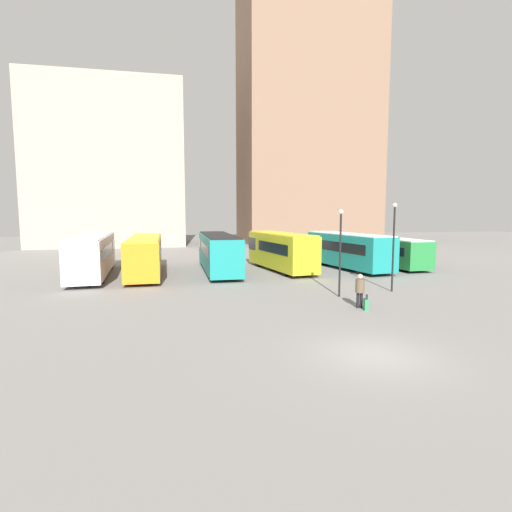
{
  "coord_description": "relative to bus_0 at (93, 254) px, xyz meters",
  "views": [
    {
      "loc": [
        -7.05,
        -12.7,
        5.1
      ],
      "look_at": [
        -1.7,
        12.42,
        2.3
      ],
      "focal_mm": 28.0,
      "sensor_mm": 36.0,
      "label": 1
    }
  ],
  "objects": [
    {
      "name": "building_block_right",
      "position": [
        29.33,
        32.84,
        19.45
      ],
      "size": [
        22.16,
        14.66,
        42.48
      ],
      "color": "#7F604C",
      "rests_on": "ground_plane"
    },
    {
      "name": "suitcase",
      "position": [
        16.16,
        -15.1,
        -1.49
      ],
      "size": [
        0.3,
        0.46,
        0.86
      ],
      "rotation": [
        0.0,
        0.0,
        1.29
      ],
      "color": "#28844C",
      "rests_on": "ground_plane"
    },
    {
      "name": "lamp_post_1",
      "position": [
        16.17,
        -11.66,
        1.34
      ],
      "size": [
        0.28,
        0.28,
        5.28
      ],
      "color": "black",
      "rests_on": "ground_plane"
    },
    {
      "name": "bus_5",
      "position": [
        26.55,
        0.17,
        -0.3
      ],
      "size": [
        2.86,
        9.54,
        2.74
      ],
      "rotation": [
        0.0,
        0.0,
        1.61
      ],
      "color": "#237A38",
      "rests_on": "ground_plane"
    },
    {
      "name": "lamp_post_0",
      "position": [
        20.18,
        -10.86,
        1.56
      ],
      "size": [
        0.28,
        0.28,
        5.7
      ],
      "color": "black",
      "rests_on": "ground_plane"
    },
    {
      "name": "ground_plane",
      "position": [
        13.28,
        -21.28,
        -1.79
      ],
      "size": [
        160.0,
        160.0,
        0.0
      ],
      "primitive_type": "plane",
      "color": "slate"
    },
    {
      "name": "bus_4",
      "position": [
        21.9,
        -0.35,
        -0.04
      ],
      "size": [
        4.19,
        10.83,
        3.22
      ],
      "rotation": [
        0.0,
        0.0,
        1.73
      ],
      "color": "#19847F",
      "rests_on": "ground_plane"
    },
    {
      "name": "building_block_left",
      "position": [
        -2.8,
        32.84,
        10.42
      ],
      "size": [
        22.21,
        14.31,
        24.42
      ],
      "color": "tan",
      "rests_on": "ground_plane"
    },
    {
      "name": "bus_2",
      "position": [
        10.18,
        0.45,
        -0.04
      ],
      "size": [
        2.63,
        12.26,
        3.22
      ],
      "rotation": [
        0.0,
        0.0,
        1.57
      ],
      "color": "#19847F",
      "rests_on": "ground_plane"
    },
    {
      "name": "traveler",
      "position": [
        16.04,
        -14.6,
        -0.7
      ],
      "size": [
        0.59,
        0.59,
        1.84
      ],
      "rotation": [
        0.0,
        0.0,
        1.29
      ],
      "color": "black",
      "rests_on": "ground_plane"
    },
    {
      "name": "bus_3",
      "position": [
        15.66,
        -0.08,
        0.0
      ],
      "size": [
        3.92,
        10.24,
        3.31
      ],
      "rotation": [
        0.0,
        0.0,
        1.72
      ],
      "color": "gold",
      "rests_on": "ground_plane"
    },
    {
      "name": "bus_0",
      "position": [
        0.0,
        0.0,
        0.0
      ],
      "size": [
        3.15,
        12.58,
        3.29
      ],
      "rotation": [
        0.0,
        0.0,
        1.63
      ],
      "color": "silver",
      "rests_on": "ground_plane"
    },
    {
      "name": "bus_1",
      "position": [
        4.07,
        0.04,
        -0.11
      ],
      "size": [
        2.69,
        12.33,
        3.09
      ],
      "rotation": [
        0.0,
        0.0,
        1.58
      ],
      "color": "orange",
      "rests_on": "ground_plane"
    }
  ]
}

